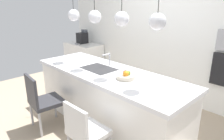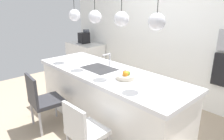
{
  "view_description": "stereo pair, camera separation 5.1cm",
  "coord_description": "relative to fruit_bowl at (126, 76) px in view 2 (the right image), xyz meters",
  "views": [
    {
      "loc": [
        2.24,
        -2.06,
        1.94
      ],
      "look_at": [
        0.1,
        0.0,
        0.96
      ],
      "focal_mm": 32.8,
      "sensor_mm": 36.0,
      "label": 1
    },
    {
      "loc": [
        2.27,
        -2.02,
        1.94
      ],
      "look_at": [
        0.1,
        0.0,
        0.96
      ],
      "focal_mm": 32.8,
      "sensor_mm": 36.0,
      "label": 2
    }
  ],
  "objects": [
    {
      "name": "floor",
      "position": [
        -0.42,
        0.03,
        -0.95
      ],
      "size": [
        6.6,
        6.6,
        0.0
      ],
      "primitive_type": "plane",
      "color": "tan",
      "rests_on": "ground"
    },
    {
      "name": "back_wall",
      "position": [
        -0.42,
        1.68,
        0.35
      ],
      "size": [
        6.0,
        0.1,
        2.6
      ],
      "primitive_type": "cube",
      "color": "white",
      "rests_on": "ground"
    },
    {
      "name": "kitchen_island",
      "position": [
        -0.42,
        0.03,
        -0.49
      ],
      "size": [
        2.75,
        0.94,
        0.91
      ],
      "color": "white",
      "rests_on": "ground"
    },
    {
      "name": "sink_basin",
      "position": [
        -0.63,
        0.03,
        -0.05
      ],
      "size": [
        0.56,
        0.4,
        0.02
      ],
      "primitive_type": "cube",
      "color": "#2D2D30",
      "rests_on": "kitchen_island"
    },
    {
      "name": "faucet",
      "position": [
        -0.63,
        0.24,
        0.1
      ],
      "size": [
        0.02,
        0.17,
        0.22
      ],
      "color": "silver",
      "rests_on": "kitchen_island"
    },
    {
      "name": "fruit_bowl",
      "position": [
        0.0,
        0.0,
        0.0
      ],
      "size": [
        0.27,
        0.27,
        0.13
      ],
      "color": "beige",
      "rests_on": "kitchen_island"
    },
    {
      "name": "side_counter",
      "position": [
        -2.82,
        1.31,
        -0.53
      ],
      "size": [
        1.1,
        0.6,
        0.85
      ],
      "primitive_type": "cube",
      "color": "white",
      "rests_on": "ground"
    },
    {
      "name": "coffee_machine",
      "position": [
        -2.84,
        1.31,
        0.06
      ],
      "size": [
        0.2,
        0.35,
        0.38
      ],
      "color": "black",
      "rests_on": "side_counter"
    },
    {
      "name": "chair_near",
      "position": [
        -1.0,
        -0.82,
        -0.44
      ],
      "size": [
        0.51,
        0.51,
        0.91
      ],
      "color": "#333338",
      "rests_on": "ground"
    },
    {
      "name": "chair_middle",
      "position": [
        0.08,
        -0.81,
        -0.47
      ],
      "size": [
        0.45,
        0.42,
        0.85
      ],
      "color": "silver",
      "rests_on": "ground"
    },
    {
      "name": "pendant_light_left",
      "position": [
        -1.27,
        0.03,
        0.78
      ],
      "size": [
        0.2,
        0.2,
        0.8
      ],
      "color": "silver"
    },
    {
      "name": "pendant_light_center_left",
      "position": [
        -0.7,
        0.03,
        0.78
      ],
      "size": [
        0.2,
        0.2,
        0.8
      ],
      "color": "silver"
    },
    {
      "name": "pendant_light_center_right",
      "position": [
        -0.13,
        0.03,
        0.78
      ],
      "size": [
        0.2,
        0.2,
        0.8
      ],
      "color": "silver"
    },
    {
      "name": "pendant_light_right",
      "position": [
        0.44,
        0.03,
        0.78
      ],
      "size": [
        0.2,
        0.2,
        0.8
      ],
      "color": "silver"
    }
  ]
}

